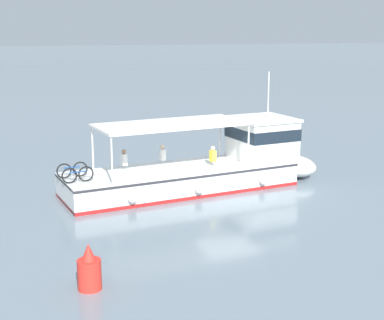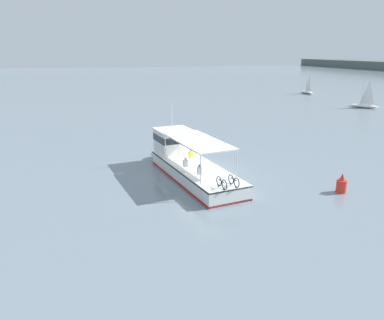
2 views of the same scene
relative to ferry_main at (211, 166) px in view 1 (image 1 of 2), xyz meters
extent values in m
plane|color=slate|center=(-0.30, 1.57, -1.02)|extent=(400.00, 400.00, 0.00)
cube|color=white|center=(1.59, 0.26, -0.47)|extent=(11.18, 4.94, 1.10)
ellipsoid|color=white|center=(-4.52, -0.76, -0.47)|extent=(2.66, 3.27, 1.01)
cube|color=red|center=(1.59, 0.26, -0.92)|extent=(11.19, 4.98, 0.16)
cube|color=#2D2D33|center=(1.59, 0.26, 0.00)|extent=(11.19, 5.00, 0.10)
cube|color=white|center=(-2.74, -0.46, 1.03)|extent=(3.01, 3.11, 1.90)
cube|color=#19232D|center=(-2.74, -0.46, 1.37)|extent=(3.06, 3.18, 0.56)
cube|color=white|center=(-2.74, -0.46, 2.04)|extent=(3.20, 3.30, 0.12)
cube|color=white|center=(2.04, 0.34, 2.13)|extent=(7.09, 4.01, 0.10)
cylinder|color=silver|center=(-0.94, -1.54, 1.08)|extent=(0.08, 0.08, 2.00)
cylinder|color=silver|center=(-1.39, 1.14, 1.08)|extent=(0.08, 0.08, 2.00)
cylinder|color=silver|center=(5.47, -0.47, 1.08)|extent=(0.08, 0.08, 2.00)
cylinder|color=silver|center=(5.02, 2.22, 1.08)|extent=(0.08, 0.08, 2.00)
cylinder|color=silver|center=(-3.04, -0.51, 3.20)|extent=(0.06, 0.06, 2.20)
sphere|color=white|center=(-2.05, 1.46, -0.52)|extent=(0.36, 0.36, 0.36)
sphere|color=white|center=(1.20, 2.00, -0.52)|extent=(0.36, 0.36, 0.36)
sphere|color=white|center=(4.26, 2.52, -0.52)|extent=(0.36, 0.36, 0.36)
torus|color=black|center=(6.16, 0.57, 0.41)|extent=(0.66, 0.17, 0.66)
torus|color=black|center=(6.85, 0.69, 0.41)|extent=(0.66, 0.17, 0.66)
cylinder|color=#1E478C|center=(6.50, 0.63, 0.53)|extent=(0.70, 0.17, 0.06)
torus|color=black|center=(6.01, 1.46, 0.41)|extent=(0.66, 0.17, 0.66)
torus|color=black|center=(6.70, 1.58, 0.41)|extent=(0.66, 0.17, 0.66)
cylinder|color=#1E478C|center=(6.35, 1.52, 0.53)|extent=(0.70, 0.17, 0.06)
cube|color=white|center=(4.11, -0.15, 0.54)|extent=(0.27, 0.35, 0.52)
sphere|color=#9E7051|center=(4.11, -0.15, 0.91)|extent=(0.20, 0.20, 0.20)
cube|color=white|center=(2.21, -0.66, 0.54)|extent=(0.27, 0.35, 0.52)
sphere|color=beige|center=(2.21, -0.66, 0.91)|extent=(0.20, 0.20, 0.20)
cube|color=yellow|center=(0.05, 0.33, 0.54)|extent=(0.27, 0.35, 0.52)
sphere|color=beige|center=(0.05, 0.33, 0.91)|extent=(0.20, 0.20, 0.20)
cylinder|color=red|center=(6.84, 9.38, -0.57)|extent=(0.70, 0.70, 0.90)
cone|color=red|center=(6.84, 9.38, 0.13)|extent=(0.42, 0.42, 0.50)
camera|label=1|loc=(8.41, 25.08, 6.46)|focal=54.08mm
camera|label=2|loc=(27.03, -6.91, 8.50)|focal=34.06mm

